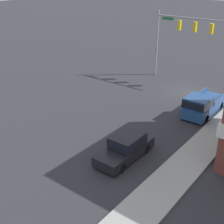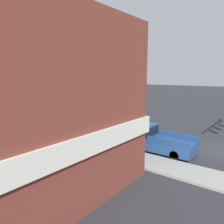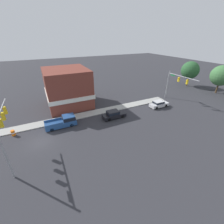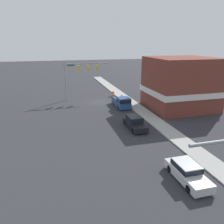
# 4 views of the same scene
# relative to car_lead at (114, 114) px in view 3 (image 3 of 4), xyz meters

# --- Properties ---
(ground_plane) EXTENTS (200.00, 200.00, 0.00)m
(ground_plane) POSITION_rel_car_lead_xyz_m (1.95, -13.98, -0.84)
(ground_plane) COLOR #2D2D33
(sidewalk_curb) EXTENTS (2.40, 60.00, 0.14)m
(sidewalk_curb) POSITION_rel_car_lead_xyz_m (-3.75, -13.98, -0.77)
(sidewalk_curb) COLOR #9E9E99
(sidewalk_curb) RESTS_ON ground
(near_signal_assembly) EXTENTS (8.60, 0.49, 7.50)m
(near_signal_assembly) POSITION_rel_car_lead_xyz_m (4.89, -17.13, 4.74)
(near_signal_assembly) COLOR gray
(near_signal_assembly) RESTS_ON ground
(far_signal_assembly) EXTENTS (8.57, 0.49, 7.09)m
(far_signal_assembly) POSITION_rel_car_lead_xyz_m (-1.42, 17.83, 4.35)
(far_signal_assembly) COLOR gray
(far_signal_assembly) RESTS_ON ground
(car_lead) EXTENTS (1.84, 4.76, 1.63)m
(car_lead) POSITION_rel_car_lead_xyz_m (0.00, 0.00, 0.00)
(car_lead) COLOR black
(car_lead) RESTS_ON ground
(car_second_ahead) EXTENTS (1.78, 4.62, 1.51)m
(car_second_ahead) POSITION_rel_car_lead_xyz_m (-0.09, 11.94, -0.05)
(car_second_ahead) COLOR black
(car_second_ahead) RESTS_ON ground
(pickup_truck_parked) EXTENTS (2.06, 5.56, 1.96)m
(pickup_truck_parked) POSITION_rel_car_lead_xyz_m (-1.32, -9.65, 0.12)
(pickup_truck_parked) COLOR black
(pickup_truck_parked) RESTS_ON ground
(construction_barrel) EXTENTS (0.60, 0.60, 1.01)m
(construction_barrel) POSITION_rel_car_lead_xyz_m (-1.95, -17.96, -0.33)
(construction_barrel) COLOR orange
(construction_barrel) RESTS_ON ground
(corner_brick_building) EXTENTS (10.72, 9.71, 8.58)m
(corner_brick_building) POSITION_rel_car_lead_xyz_m (-10.66, -6.69, 3.33)
(corner_brick_building) COLOR brown
(corner_brick_building) RESTS_ON ground
(backdrop_tree_left_far) EXTENTS (5.50, 5.50, 7.90)m
(backdrop_tree_left_far) POSITION_rel_car_lead_xyz_m (-8.89, 31.81, 4.30)
(backdrop_tree_left_far) COLOR #4C3823
(backdrop_tree_left_far) RESTS_ON ground
(backdrop_tree_left_mid) EXTENTS (5.62, 5.62, 7.90)m
(backdrop_tree_left_mid) POSITION_rel_car_lead_xyz_m (-0.27, 33.76, 4.25)
(backdrop_tree_left_mid) COLOR #4C3823
(backdrop_tree_left_mid) RESTS_ON ground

